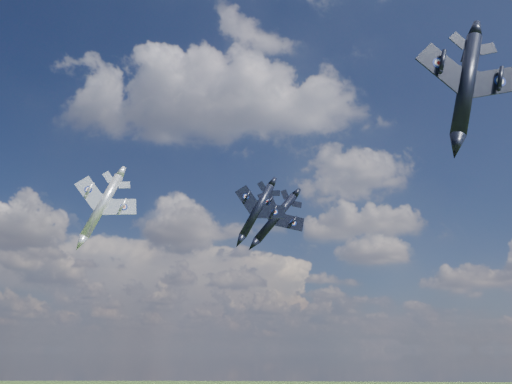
# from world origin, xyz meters

# --- Properties ---
(jet_lead_navy) EXTENTS (10.95, 14.10, 6.87)m
(jet_lead_navy) POSITION_xyz_m (9.96, 20.93, 80.44)
(jet_lead_navy) COLOR black
(jet_right_navy) EXTENTS (13.34, 16.57, 5.97)m
(jet_right_navy) POSITION_xyz_m (31.88, -12.77, 82.99)
(jet_right_navy) COLOR black
(jet_high_navy) EXTENTS (14.40, 18.40, 10.06)m
(jet_high_navy) POSITION_xyz_m (12.47, 39.67, 84.09)
(jet_high_navy) COLOR black
(jet_left_silver) EXTENTS (15.37, 17.81, 7.10)m
(jet_left_silver) POSITION_xyz_m (-13.82, 16.82, 80.51)
(jet_left_silver) COLOR #B1B4BD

